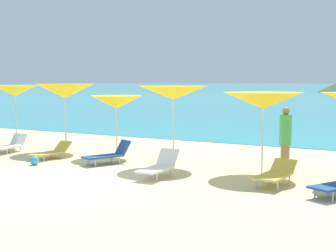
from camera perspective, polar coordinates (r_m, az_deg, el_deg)
name	(u,v)px	position (r m, az deg, el deg)	size (l,w,h in m)	color
ground_plane	(222,144)	(20.96, 6.30, -2.07)	(50.00, 100.00, 0.30)	beige
umbrella_1	(15,91)	(19.82, -17.43, 3.94)	(1.76, 1.76, 2.34)	silver
umbrella_2	(65,91)	(17.90, -11.93, 4.01)	(2.11, 2.11, 2.41)	silver
umbrella_3	(117,102)	(16.38, -6.03, 2.78)	(1.86, 1.86, 2.03)	silver
umbrella_4	(173,93)	(14.40, 0.63, 3.88)	(2.23, 2.23, 2.37)	silver
umbrella_5	(263,101)	(13.41, 11.04, 2.93)	(2.17, 2.17, 2.22)	silver
lounge_chair_0	(276,174)	(12.10, 12.47, -5.44)	(0.68, 1.57, 0.56)	#D8BF4C
lounge_chair_1	(108,154)	(14.97, -6.97, -3.26)	(1.06, 1.55, 0.69)	#1E478C
lounge_chair_2	(10,145)	(18.25, -17.92, -2.13)	(0.86, 1.52, 0.59)	white
lounge_chair_3	(159,166)	(12.83, -1.07, -4.67)	(0.64, 1.51, 0.68)	white
lounge_chair_5	(51,152)	(16.33, -13.46, -2.92)	(0.57, 1.50, 0.51)	#D8BF4C
beachgoer_0	(285,136)	(14.51, 13.55, -1.14)	(0.34, 0.34, 1.77)	#A3704C
beach_ball	(34,161)	(15.21, -15.32, -3.92)	(0.28, 0.28, 0.28)	#3399D8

